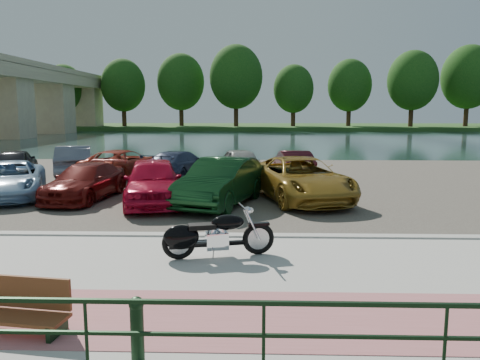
% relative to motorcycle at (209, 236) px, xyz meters
% --- Properties ---
extents(ground, '(200.00, 200.00, 0.00)m').
position_rel_motorcycle_xyz_m(ground, '(1.04, -0.32, -0.56)').
color(ground, '#595447').
rests_on(ground, ground).
extents(promenade, '(60.00, 6.00, 0.10)m').
position_rel_motorcycle_xyz_m(promenade, '(1.04, -1.32, -0.51)').
color(promenade, '#B2B0A7').
rests_on(promenade, ground).
extents(pink_path, '(60.00, 2.00, 0.01)m').
position_rel_motorcycle_xyz_m(pink_path, '(1.04, -2.82, -0.46)').
color(pink_path, '#A35C5D').
rests_on(pink_path, promenade).
extents(kerb, '(60.00, 0.30, 0.14)m').
position_rel_motorcycle_xyz_m(kerb, '(1.04, 1.68, -0.49)').
color(kerb, '#B2B0A7').
rests_on(kerb, ground).
extents(parking_lot, '(60.00, 18.00, 0.04)m').
position_rel_motorcycle_xyz_m(parking_lot, '(1.04, 10.68, -0.54)').
color(parking_lot, '#403933').
rests_on(parking_lot, ground).
extents(river, '(120.00, 40.00, 0.00)m').
position_rel_motorcycle_xyz_m(river, '(1.04, 39.68, -0.56)').
color(river, '#1B3130').
rests_on(river, ground).
extents(far_bank, '(120.00, 24.00, 0.60)m').
position_rel_motorcycle_xyz_m(far_bank, '(1.04, 71.68, -0.26)').
color(far_bank, '#1F4217').
rests_on(far_bank, ground).
extents(railing, '(24.04, 0.05, 0.90)m').
position_rel_motorcycle_xyz_m(railing, '(1.04, -4.32, 0.23)').
color(railing, black).
rests_on(railing, promenade).
extents(bollards, '(10.68, 0.18, 0.81)m').
position_rel_motorcycle_xyz_m(bollards, '(-0.63, -4.02, -0.02)').
color(bollards, black).
rests_on(bollards, promenade).
extents(far_trees, '(70.25, 10.68, 12.52)m').
position_rel_motorcycle_xyz_m(far_trees, '(5.40, 65.48, 6.93)').
color(far_trees, '#351F13').
rests_on(far_trees, far_bank).
extents(motorcycle, '(2.29, 0.92, 1.05)m').
position_rel_motorcycle_xyz_m(motorcycle, '(0.00, 0.00, 0.00)').
color(motorcycle, black).
rests_on(motorcycle, promenade).
extents(park_bench, '(1.85, 0.70, 0.72)m').
position_rel_motorcycle_xyz_m(park_bench, '(-2.47, -3.23, -0.13)').
color(park_bench, '#5D2C17').
rests_on(park_bench, promenade).
extents(car_2, '(3.66, 5.08, 1.28)m').
position_rel_motorcycle_xyz_m(car_2, '(-7.62, 6.67, 0.12)').
color(car_2, '#90B2D2').
rests_on(car_2, parking_lot).
extents(car_3, '(2.19, 4.38, 1.22)m').
position_rel_motorcycle_xyz_m(car_3, '(-4.90, 6.51, 0.09)').
color(car_3, '#60110D').
rests_on(car_3, parking_lot).
extents(car_4, '(2.67, 4.71, 1.51)m').
position_rel_motorcycle_xyz_m(car_4, '(-2.37, 5.73, 0.24)').
color(car_4, '#B90C2D').
rests_on(car_4, parking_lot).
extents(car_5, '(2.92, 4.86, 1.51)m').
position_rel_motorcycle_xyz_m(car_5, '(-0.14, 5.69, 0.23)').
color(car_5, '#0D3315').
rests_on(car_5, parking_lot).
extents(car_6, '(3.78, 5.74, 1.47)m').
position_rel_motorcycle_xyz_m(car_6, '(2.49, 6.57, 0.21)').
color(car_6, olive).
rests_on(car_6, parking_lot).
extents(car_8, '(2.65, 4.18, 1.33)m').
position_rel_motorcycle_xyz_m(car_8, '(-10.05, 11.79, 0.14)').
color(car_8, black).
rests_on(car_8, parking_lot).
extents(car_9, '(2.79, 4.58, 1.42)m').
position_rel_motorcycle_xyz_m(car_9, '(-7.47, 12.22, 0.19)').
color(car_9, slate).
rests_on(car_9, parking_lot).
extents(car_10, '(3.43, 5.03, 1.28)m').
position_rel_motorcycle_xyz_m(car_10, '(-5.12, 11.89, 0.12)').
color(car_10, '#A02C1A').
rests_on(car_10, parking_lot).
extents(car_11, '(2.99, 4.62, 1.24)m').
position_rel_motorcycle_xyz_m(car_11, '(-2.51, 11.86, 0.10)').
color(car_11, '#293451').
rests_on(car_11, parking_lot).
extents(car_12, '(2.50, 4.11, 1.31)m').
position_rel_motorcycle_xyz_m(car_12, '(0.18, 12.65, 0.13)').
color(car_12, '#9F9E9A').
rests_on(car_12, parking_lot).
extents(car_13, '(1.79, 3.89, 1.24)m').
position_rel_motorcycle_xyz_m(car_13, '(2.71, 12.20, 0.10)').
color(car_13, '#411118').
rests_on(car_13, parking_lot).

